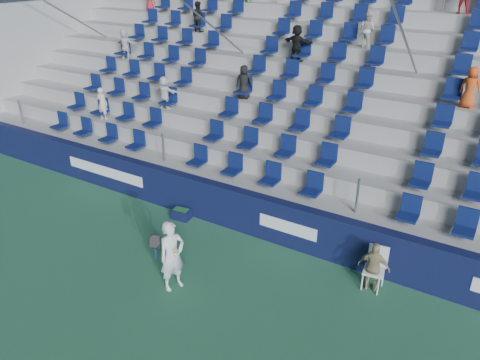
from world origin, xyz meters
name	(u,v)px	position (x,y,z in m)	size (l,w,h in m)	color
ground	(167,292)	(0.00, 0.00, 0.00)	(70.00, 70.00, 0.00)	#2B6645
sponsor_wall	(241,210)	(0.00, 3.15, 0.60)	(24.00, 0.32, 1.20)	#10163D
grandstand	(319,108)	(0.00, 8.24, 2.14)	(24.00, 8.17, 6.63)	#999994
tennis_player	(172,256)	(0.02, 0.23, 0.85)	(0.69, 0.71, 1.69)	silver
line_judge_chair	(376,264)	(3.87, 2.66, 0.58)	(0.51, 0.52, 1.02)	white
line_judge	(374,267)	(3.87, 2.50, 0.60)	(0.71, 0.29, 1.21)	tan
ball_bin	(181,214)	(-1.75, 2.75, 0.16)	(0.57, 0.41, 0.30)	#0F1439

